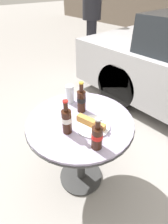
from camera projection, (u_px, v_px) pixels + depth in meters
ground_plane at (81, 176)px, 1.66m from camera, size 30.00×30.00×0.00m
bistro_table at (80, 135)px, 1.34m from camera, size 0.77×0.77×0.70m
cola_bottle_left at (97, 137)px, 0.99m from camera, size 0.07×0.07×0.22m
cola_bottle_right at (81, 100)px, 1.27m from camera, size 0.06×0.06×0.24m
cola_bottle_center at (67, 120)px, 1.09m from camera, size 0.06×0.06×0.24m
drinking_glass at (70, 95)px, 1.39m from camera, size 0.06×0.06×0.15m
lunch_plate_near at (92, 125)px, 1.17m from camera, size 0.23×0.23×0.06m
pedestrian at (92, 11)px, 3.43m from camera, size 0.37×0.37×1.81m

